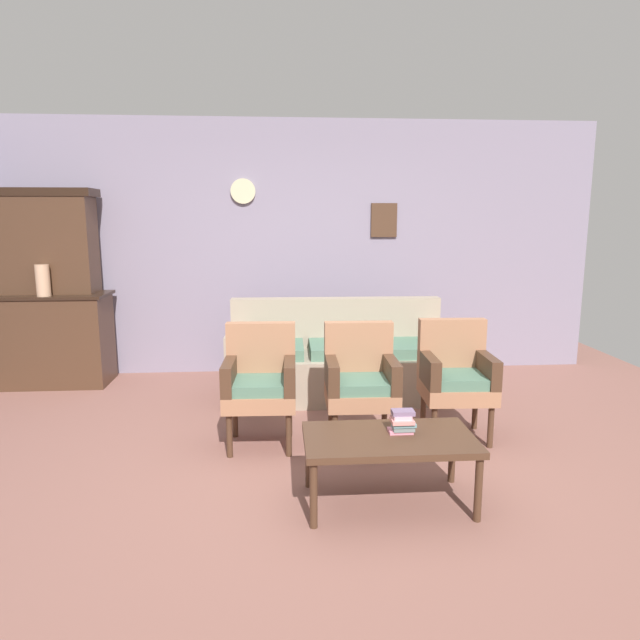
% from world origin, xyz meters
% --- Properties ---
extents(ground_plane, '(7.68, 7.68, 0.00)m').
position_xyz_m(ground_plane, '(0.00, 0.00, 0.00)').
color(ground_plane, '#84564C').
extents(wall_back_with_decor, '(6.40, 0.09, 2.70)m').
position_xyz_m(wall_back_with_decor, '(0.00, 2.63, 1.35)').
color(wall_back_with_decor, gray).
rests_on(wall_back_with_decor, ground).
extents(side_cabinet, '(1.16, 0.55, 0.93)m').
position_xyz_m(side_cabinet, '(-2.53, 2.25, 0.47)').
color(side_cabinet, '#472D1E').
rests_on(side_cabinet, ground).
extents(cabinet_upper_hutch, '(0.99, 0.38, 1.03)m').
position_xyz_m(cabinet_upper_hutch, '(-2.53, 2.33, 1.45)').
color(cabinet_upper_hutch, '#472D1E').
rests_on(cabinet_upper_hutch, side_cabinet).
extents(vase_on_cabinet, '(0.13, 0.13, 0.31)m').
position_xyz_m(vase_on_cabinet, '(-2.50, 2.08, 1.08)').
color(vase_on_cabinet, tan).
rests_on(vase_on_cabinet, side_cabinet).
extents(floral_couch, '(2.07, 0.84, 0.90)m').
position_xyz_m(floral_couch, '(0.31, 1.68, 0.32)').
color(floral_couch, gray).
rests_on(floral_couch, ground).
extents(armchair_by_doorway, '(0.54, 0.51, 0.90)m').
position_xyz_m(armchair_by_doorway, '(-0.39, 0.54, 0.50)').
color(armchair_by_doorway, '#9E6B4C').
rests_on(armchair_by_doorway, ground).
extents(armchair_near_couch_end, '(0.53, 0.50, 0.90)m').
position_xyz_m(armchair_near_couch_end, '(0.36, 0.51, 0.50)').
color(armchair_near_couch_end, '#9E6B4C').
rests_on(armchair_near_couch_end, ground).
extents(armchair_row_middle, '(0.54, 0.51, 0.90)m').
position_xyz_m(armchair_row_middle, '(1.10, 0.58, 0.50)').
color(armchair_row_middle, '#9E6B4C').
rests_on(armchair_row_middle, ground).
extents(coffee_table, '(1.00, 0.56, 0.42)m').
position_xyz_m(coffee_table, '(0.39, -0.42, 0.38)').
color(coffee_table, '#472D1E').
rests_on(coffee_table, ground).
extents(book_stack_on_table, '(0.15, 0.13, 0.14)m').
position_xyz_m(book_stack_on_table, '(0.48, -0.38, 0.49)').
color(book_stack_on_table, pink).
rests_on(book_stack_on_table, coffee_table).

